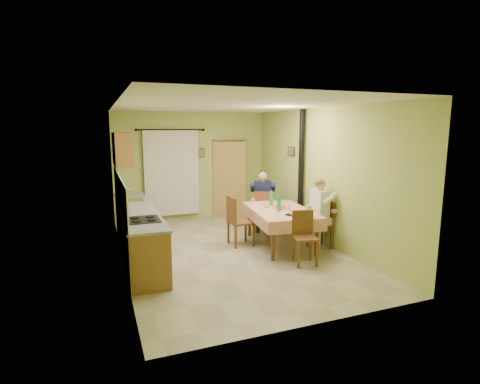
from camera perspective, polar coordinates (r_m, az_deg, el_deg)
name	(u,v)px	position (r m, az deg, el deg)	size (l,w,h in m)	color
floor	(230,251)	(7.44, -1.54, -9.00)	(4.00, 6.00, 0.01)	tan
room_shell	(230,159)	(7.08, -1.60, 5.11)	(4.04, 6.04, 2.82)	#B0C364
kitchen_run	(137,231)	(7.33, -15.37, -5.71)	(0.64, 3.64, 1.56)	brown
upper_cabinets	(122,149)	(8.38, -17.52, 6.26)	(0.35, 1.40, 0.70)	brown
curtain	(172,173)	(9.78, -10.34, 2.93)	(1.70, 0.07, 2.22)	black
doorway	(230,178)	(10.22, -1.53, 2.18)	(0.96, 0.35, 2.15)	black
dining_table	(280,227)	(7.74, 6.15, -5.39)	(1.37, 2.03, 0.76)	#E39879
tableware	(284,207)	(7.54, 6.66, -2.31)	(0.69, 1.66, 0.33)	white
chair_far	(262,219)	(8.79, 3.43, -4.12)	(0.54, 0.54, 0.97)	brown
chair_near	(305,248)	(6.79, 9.81, -8.44)	(0.47, 0.47, 0.95)	brown
chair_right	(320,233)	(7.76, 12.16, -6.19)	(0.40, 0.40, 0.95)	brown
chair_left	(240,231)	(7.75, 0.00, -5.98)	(0.47, 0.47, 1.02)	brown
man_far	(263,194)	(8.68, 3.46, -0.32)	(0.65, 0.60, 1.39)	#141938
man_right	(321,205)	(7.62, 12.23, -1.93)	(0.47, 0.58, 1.39)	silver
stove_flue	(300,190)	(8.51, 9.19, 0.36)	(0.24, 0.24, 2.80)	black
picture_back	(201,153)	(9.99, -5.96, 5.98)	(0.19, 0.03, 0.23)	black
picture_right	(291,151)	(8.98, 7.79, 6.17)	(0.03, 0.31, 0.21)	brown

